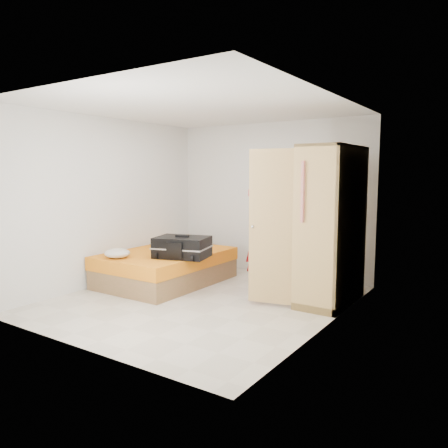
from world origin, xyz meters
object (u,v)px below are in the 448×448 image
Objects in this scene: wardrobe at (327,229)px; person at (260,238)px; round_cushion at (117,253)px; bed at (166,267)px; suitcase at (182,247)px.

wardrobe is 1.36× the size of person.
round_cushion is (-2.76, -1.16, -0.43)m from wardrobe.
bed is 5.46× the size of round_cushion.
bed is at bearing 71.85° from round_cushion.
person is (-1.10, 0.16, -0.22)m from wardrobe.
wardrobe reaches higher than bed.
person reaches higher than suitcase.
wardrobe is 1.13m from person.
person is 4.18× the size of round_cushion.
bed is 2.23× the size of suitcase.
wardrobe is at bearing -101.47° from person.
round_cushion reaches higher than bed.
bed is at bearing 141.63° from suitcase.
round_cushion is at bearing 125.08° from person.
wardrobe is at bearing 0.08° from suitcase.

